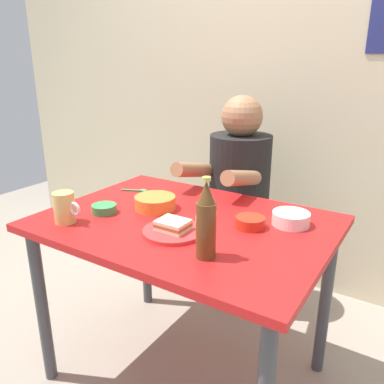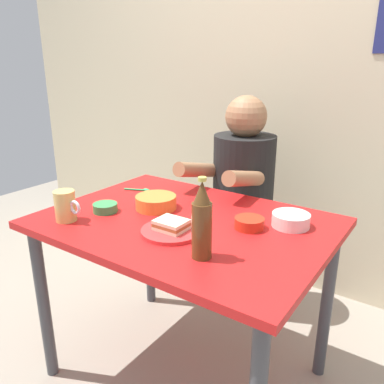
{
  "view_description": "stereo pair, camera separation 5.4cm",
  "coord_description": "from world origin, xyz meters",
  "px_view_note": "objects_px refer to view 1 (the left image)",
  "views": [
    {
      "loc": [
        0.77,
        -1.16,
        1.32
      ],
      "look_at": [
        0.0,
        0.05,
        0.84
      ],
      "focal_mm": 36.18,
      "sensor_mm": 36.0,
      "label": 1
    },
    {
      "loc": [
        0.81,
        -1.13,
        1.32
      ],
      "look_at": [
        0.0,
        0.05,
        0.84
      ],
      "focal_mm": 36.18,
      "sensor_mm": 36.0,
      "label": 2
    }
  ],
  "objects_px": {
    "beer_bottle": "(206,222)",
    "stool": "(237,245)",
    "dip_bowl_green": "(104,208)",
    "dining_table": "(185,242)",
    "plate_orange": "(173,231)",
    "sandwich": "(173,225)",
    "person_seated": "(239,174)",
    "beer_mug": "(65,208)"
  },
  "relations": [
    {
      "from": "stool",
      "to": "person_seated",
      "type": "xyz_separation_m",
      "value": [
        0.0,
        -0.01,
        0.42
      ]
    },
    {
      "from": "person_seated",
      "to": "plate_orange",
      "type": "bearing_deg",
      "value": -82.12
    },
    {
      "from": "beer_bottle",
      "to": "dip_bowl_green",
      "type": "distance_m",
      "value": 0.56
    },
    {
      "from": "plate_orange",
      "to": "beer_mug",
      "type": "relative_size",
      "value": 1.75
    },
    {
      "from": "sandwich",
      "to": "beer_mug",
      "type": "relative_size",
      "value": 0.87
    },
    {
      "from": "beer_mug",
      "to": "dip_bowl_green",
      "type": "relative_size",
      "value": 1.26
    },
    {
      "from": "beer_mug",
      "to": "beer_bottle",
      "type": "bearing_deg",
      "value": 4.68
    },
    {
      "from": "dining_table",
      "to": "plate_orange",
      "type": "height_order",
      "value": "plate_orange"
    },
    {
      "from": "stool",
      "to": "dip_bowl_green",
      "type": "bearing_deg",
      "value": -108.31
    },
    {
      "from": "person_seated",
      "to": "dining_table",
      "type": "bearing_deg",
      "value": -83.45
    },
    {
      "from": "dining_table",
      "to": "dip_bowl_green",
      "type": "distance_m",
      "value": 0.36
    },
    {
      "from": "stool",
      "to": "plate_orange",
      "type": "height_order",
      "value": "plate_orange"
    },
    {
      "from": "dining_table",
      "to": "person_seated",
      "type": "bearing_deg",
      "value": 96.55
    },
    {
      "from": "plate_orange",
      "to": "beer_mug",
      "type": "bearing_deg",
      "value": -160.99
    },
    {
      "from": "beer_bottle",
      "to": "sandwich",
      "type": "bearing_deg",
      "value": 154.44
    },
    {
      "from": "beer_mug",
      "to": "stool",
      "type": "bearing_deg",
      "value": 71.52
    },
    {
      "from": "person_seated",
      "to": "beer_bottle",
      "type": "relative_size",
      "value": 2.75
    },
    {
      "from": "dining_table",
      "to": "dip_bowl_green",
      "type": "height_order",
      "value": "dip_bowl_green"
    },
    {
      "from": "beer_mug",
      "to": "beer_bottle",
      "type": "xyz_separation_m",
      "value": [
        0.59,
        0.05,
        0.06
      ]
    },
    {
      "from": "dining_table",
      "to": "person_seated",
      "type": "relative_size",
      "value": 1.53
    },
    {
      "from": "stool",
      "to": "person_seated",
      "type": "relative_size",
      "value": 0.63
    },
    {
      "from": "stool",
      "to": "dip_bowl_green",
      "type": "height_order",
      "value": "dip_bowl_green"
    },
    {
      "from": "plate_orange",
      "to": "stool",
      "type": "bearing_deg",
      "value": 97.76
    },
    {
      "from": "sandwich",
      "to": "beer_mug",
      "type": "distance_m",
      "value": 0.43
    },
    {
      "from": "dining_table",
      "to": "stool",
      "type": "xyz_separation_m",
      "value": [
        -0.07,
        0.63,
        -0.3
      ]
    },
    {
      "from": "sandwich",
      "to": "dip_bowl_green",
      "type": "relative_size",
      "value": 1.1
    },
    {
      "from": "stool",
      "to": "dip_bowl_green",
      "type": "relative_size",
      "value": 4.5
    },
    {
      "from": "dining_table",
      "to": "person_seated",
      "type": "xyz_separation_m",
      "value": [
        -0.07,
        0.62,
        0.12
      ]
    },
    {
      "from": "stool",
      "to": "plate_orange",
      "type": "relative_size",
      "value": 2.05
    },
    {
      "from": "person_seated",
      "to": "dip_bowl_green",
      "type": "distance_m",
      "value": 0.77
    },
    {
      "from": "beer_mug",
      "to": "dip_bowl_green",
      "type": "height_order",
      "value": "beer_mug"
    },
    {
      "from": "beer_bottle",
      "to": "stool",
      "type": "bearing_deg",
      "value": 109.01
    },
    {
      "from": "person_seated",
      "to": "beer_mug",
      "type": "relative_size",
      "value": 5.71
    },
    {
      "from": "dining_table",
      "to": "plate_orange",
      "type": "xyz_separation_m",
      "value": [
        0.03,
        -0.13,
        0.1
      ]
    },
    {
      "from": "person_seated",
      "to": "beer_bottle",
      "type": "bearing_deg",
      "value": -70.75
    },
    {
      "from": "sandwich",
      "to": "beer_bottle",
      "type": "distance_m",
      "value": 0.23
    },
    {
      "from": "sandwich",
      "to": "dip_bowl_green",
      "type": "xyz_separation_m",
      "value": [
        -0.35,
        0.01,
        -0.01
      ]
    },
    {
      "from": "plate_orange",
      "to": "sandwich",
      "type": "distance_m",
      "value": 0.02
    },
    {
      "from": "beer_mug",
      "to": "beer_bottle",
      "type": "distance_m",
      "value": 0.6
    },
    {
      "from": "stool",
      "to": "beer_bottle",
      "type": "xyz_separation_m",
      "value": [
        0.29,
        -0.85,
        0.51
      ]
    },
    {
      "from": "dip_bowl_green",
      "to": "dining_table",
      "type": "bearing_deg",
      "value": 19.92
    },
    {
      "from": "plate_orange",
      "to": "beer_bottle",
      "type": "relative_size",
      "value": 0.84
    }
  ]
}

